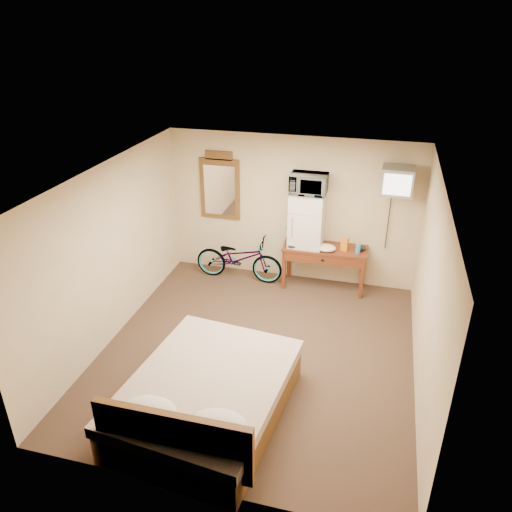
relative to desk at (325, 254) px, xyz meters
The scene contains 13 objects.
room 2.19m from the desk, 107.51° to the right, with size 4.60×4.64×2.50m.
desk is the anchor object (origin of this frame).
mini_fridge 0.66m from the desk, 168.12° to the left, with size 0.55×0.54×0.89m.
microwave 1.22m from the desk, 168.09° to the left, with size 0.58×0.39×0.32m, color silver.
snack_bag 0.39m from the desk, ahead, with size 0.11×0.07×0.22m, color orange.
blue_cup 0.57m from the desk, ahead, with size 0.08×0.08×0.14m, color #387CC0.
cloth_cream 0.19m from the desk, 75.99° to the right, with size 0.33×0.25×0.10m, color beige.
cloth_dark_a 0.56m from the desk, 166.97° to the right, with size 0.23×0.17×0.09m, color black.
cloth_dark_b 0.59m from the desk, ahead, with size 0.18×0.15×0.08m, color black.
crt_television 1.67m from the desk, ahead, with size 0.49×0.58×0.41m.
wall_mirror 2.11m from the desk, behind, with size 0.70×0.04×1.19m.
bicycle 1.48m from the desk, behind, with size 0.54×1.54×0.81m, color black.
bed 3.50m from the desk, 104.73° to the right, with size 1.88×2.36×0.90m.
Camera 1 is at (1.41, -5.44, 4.28)m, focal length 35.00 mm.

